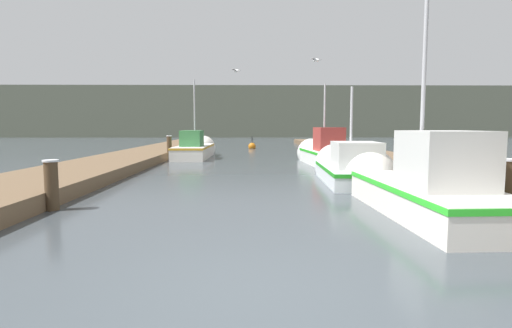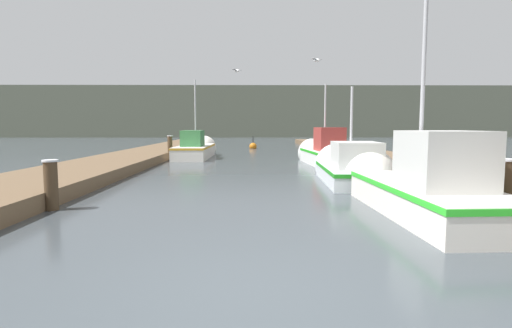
# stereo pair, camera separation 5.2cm
# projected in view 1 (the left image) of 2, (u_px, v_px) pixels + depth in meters

# --- Properties ---
(ground_plane) EXTENTS (200.00, 200.00, 0.00)m
(ground_plane) POSITION_uv_depth(u_px,v_px,m) (267.00, 299.00, 3.94)
(ground_plane) COLOR #3D4449
(dock_left) EXTENTS (2.95, 40.00, 0.37)m
(dock_left) POSITION_uv_depth(u_px,v_px,m) (138.00, 156.00, 19.76)
(dock_left) COLOR brown
(dock_left) RESTS_ON ground_plane
(dock_right) EXTENTS (2.95, 40.00, 0.37)m
(dock_right) POSITION_uv_depth(u_px,v_px,m) (367.00, 156.00, 19.94)
(dock_right) COLOR brown
(dock_right) RESTS_ON ground_plane
(distant_shore_ridge) EXTENTS (120.00, 16.00, 7.49)m
(distant_shore_ridge) POSITION_uv_depth(u_px,v_px,m) (251.00, 113.00, 65.25)
(distant_shore_ridge) COLOR #565B4C
(distant_shore_ridge) RESTS_ON ground_plane
(fishing_boat_0) EXTENTS (1.79, 5.57, 4.79)m
(fishing_boat_0) POSITION_uv_depth(u_px,v_px,m) (414.00, 185.00, 8.19)
(fishing_boat_0) COLOR silver
(fishing_boat_0) RESTS_ON ground_plane
(fishing_boat_1) EXTENTS (1.91, 4.88, 3.45)m
(fishing_boat_1) POSITION_uv_depth(u_px,v_px,m) (348.00, 168.00, 12.62)
(fishing_boat_1) COLOR silver
(fishing_boat_1) RESTS_ON ground_plane
(fishing_boat_2) EXTENTS (1.84, 4.96, 3.97)m
(fishing_boat_2) POSITION_uv_depth(u_px,v_px,m) (323.00, 152.00, 18.13)
(fishing_boat_2) COLOR silver
(fishing_boat_2) RESTS_ON ground_plane
(fishing_boat_3) EXTENTS (1.68, 6.44, 4.57)m
(fishing_boat_3) POSITION_uv_depth(u_px,v_px,m) (196.00, 149.00, 21.93)
(fishing_boat_3) COLOR silver
(fishing_boat_3) RESTS_ON ground_plane
(mooring_piling_0) EXTENTS (0.30, 0.30, 1.03)m
(mooring_piling_0) POSITION_uv_depth(u_px,v_px,m) (51.00, 185.00, 8.05)
(mooring_piling_0) COLOR #473523
(mooring_piling_0) RESTS_ON ground_plane
(mooring_piling_1) EXTENTS (0.31, 0.31, 1.14)m
(mooring_piling_1) POSITION_uv_depth(u_px,v_px,m) (506.00, 190.00, 7.04)
(mooring_piling_1) COLOR #473523
(mooring_piling_1) RESTS_ON ground_plane
(mooring_piling_2) EXTENTS (0.28, 0.28, 1.22)m
(mooring_piling_2) POSITION_uv_depth(u_px,v_px,m) (169.00, 147.00, 20.13)
(mooring_piling_2) COLOR #473523
(mooring_piling_2) RESTS_ON ground_plane
(channel_buoy) EXTENTS (0.56, 0.56, 1.06)m
(channel_buoy) POSITION_uv_depth(u_px,v_px,m) (252.00, 146.00, 29.90)
(channel_buoy) COLOR #BF6513
(channel_buoy) RESTS_ON ground_plane
(seagull_lead) EXTENTS (0.47, 0.48, 0.12)m
(seagull_lead) POSITION_uv_depth(u_px,v_px,m) (316.00, 60.00, 15.12)
(seagull_lead) COLOR white
(seagull_1) EXTENTS (0.41, 0.52, 0.12)m
(seagull_1) POSITION_uv_depth(u_px,v_px,m) (236.00, 71.00, 17.03)
(seagull_1) COLOR white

